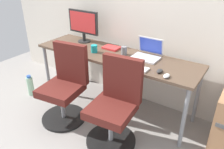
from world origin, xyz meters
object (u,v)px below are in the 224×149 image
Objects in this scene: office_chair_left at (65,87)px; open_laptop at (147,53)px; coffee_mug at (94,49)px; office_chair_right at (115,107)px; desktop_monitor at (83,24)px; water_bottle_on_floor at (30,86)px.

office_chair_left is 3.03× the size of open_laptop.
office_chair_left is 10.22× the size of coffee_mug.
office_chair_right reaches higher than coffee_mug.
open_laptop is (0.99, -0.02, -0.20)m from desktop_monitor.
office_chair_right is at bearing 0.03° from office_chair_left.
open_laptop is at bearing 19.75° from coffee_mug.
office_chair_left is 1.06m from open_laptop.
desktop_monitor reaches higher than water_bottle_on_floor.
coffee_mug is (-0.62, -0.22, -0.01)m from open_laptop.
office_chair_right is at bearing -35.45° from desktop_monitor.
office_chair_left and office_chair_right have the same top height.
office_chair_left is at bearing -103.54° from coffee_mug.
desktop_monitor is at bearing 48.25° from water_bottle_on_floor.
open_laptop is at bearing 21.00° from water_bottle_on_floor.
open_laptop is at bearing 42.62° from office_chair_left.
open_laptop is (0.72, 0.67, 0.38)m from office_chair_left.
water_bottle_on_floor is 1.18m from coffee_mug.
office_chair_right is 1.32m from desktop_monitor.
office_chair_left is at bearing -69.16° from desktop_monitor.
desktop_monitor reaches higher than office_chair_left.
water_bottle_on_floor is (-1.52, 0.08, -0.28)m from office_chair_right.
coffee_mug is (0.11, 0.45, 0.37)m from office_chair_left.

